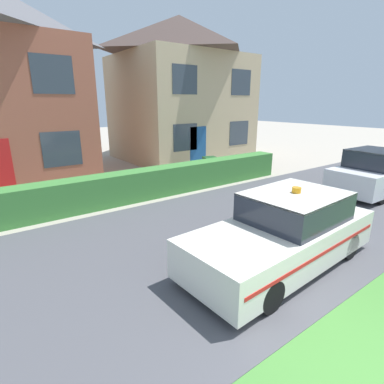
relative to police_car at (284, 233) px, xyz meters
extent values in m
cube|color=#4C4C51|center=(-1.44, 1.80, -0.70)|extent=(28.00, 6.51, 0.01)
cube|color=#3D7F38|center=(-0.09, 5.76, -0.19)|extent=(12.58, 0.77, 1.02)
cylinder|color=black|center=(-1.50, 0.70, -0.41)|extent=(0.58, 0.23, 0.57)
cylinder|color=black|center=(-1.43, -0.84, -0.41)|extent=(0.58, 0.23, 0.57)
cylinder|color=black|center=(1.25, 0.83, -0.41)|extent=(0.58, 0.23, 0.57)
cylinder|color=black|center=(1.32, -0.71, -0.41)|extent=(0.58, 0.23, 0.57)
cube|color=silver|center=(-0.09, 0.00, -0.16)|extent=(4.52, 1.95, 0.76)
cube|color=#232833|center=(0.29, 0.01, 0.51)|extent=(2.06, 1.66, 0.58)
cube|color=silver|center=(0.29, 0.01, 0.78)|extent=(2.06, 1.66, 0.04)
cube|color=red|center=(-0.13, 0.87, -0.10)|extent=(4.22, 0.21, 0.07)
cube|color=red|center=(-0.05, -0.88, -0.10)|extent=(4.22, 0.21, 0.07)
cylinder|color=orange|center=(0.29, 0.01, 0.86)|extent=(0.18, 0.18, 0.11)
cylinder|color=black|center=(8.43, 1.95, -0.37)|extent=(0.65, 0.22, 0.65)
cylinder|color=black|center=(5.80, 0.47, -0.37)|extent=(0.65, 0.22, 0.65)
cylinder|color=black|center=(5.86, 2.05, -0.37)|extent=(0.65, 0.22, 0.65)
cube|color=silver|center=(7.11, 1.21, -0.11)|extent=(4.22, 1.93, 0.81)
cube|color=#232833|center=(6.81, 1.22, 0.62)|extent=(1.84, 1.66, 0.64)
cube|color=silver|center=(6.81, 1.22, 0.92)|extent=(1.84, 1.66, 0.04)
cube|color=#333D47|center=(-2.16, 8.47, 0.89)|extent=(1.40, 0.02, 1.30)
cube|color=#333D47|center=(-2.16, 8.47, 3.50)|extent=(1.40, 0.02, 1.30)
cube|color=tan|center=(5.44, 11.79, 2.18)|extent=(6.64, 6.26, 5.77)
pyramid|color=#473833|center=(5.44, 11.79, 6.10)|extent=(6.97, 6.57, 2.06)
cube|color=navy|center=(4.40, 8.65, 0.35)|extent=(1.00, 0.02, 2.10)
cube|color=#333D47|center=(3.61, 8.65, 0.91)|extent=(1.40, 0.02, 1.30)
cube|color=#333D47|center=(7.27, 8.65, 0.91)|extent=(1.40, 0.02, 1.30)
cube|color=#333D47|center=(3.61, 8.65, 3.57)|extent=(1.40, 0.02, 1.30)
cube|color=#333D47|center=(7.27, 8.65, 3.57)|extent=(1.40, 0.02, 1.30)
cube|color=#23662D|center=(3.33, 6.39, -0.25)|extent=(0.65, 0.65, 0.91)
cube|color=#184720|center=(3.33, 6.39, 0.25)|extent=(0.68, 0.69, 0.10)
camera|label=1|loc=(-4.87, -3.42, 2.56)|focal=28.00mm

